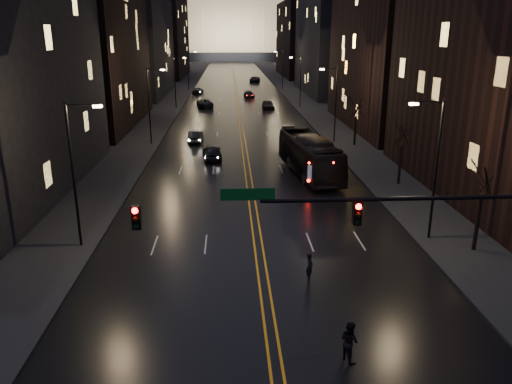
{
  "coord_description": "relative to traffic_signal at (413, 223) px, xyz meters",
  "views": [
    {
      "loc": [
        -1.7,
        -19.02,
        12.65
      ],
      "look_at": [
        -0.12,
        10.08,
        3.38
      ],
      "focal_mm": 35.0,
      "sensor_mm": 36.0,
      "label": 1
    }
  ],
  "objects": [
    {
      "name": "traffic_signal",
      "position": [
        0.0,
        0.0,
        0.0
      ],
      "size": [
        17.29,
        0.45,
        7.0
      ],
      "color": "black",
      "rests_on": "ground"
    },
    {
      "name": "tree_right_mid",
      "position": [
        7.09,
        22.0,
        -0.58
      ],
      "size": [
        2.4,
        2.4,
        6.65
      ],
      "color": "black",
      "rests_on": "ground"
    },
    {
      "name": "streetlamp_right_far",
      "position": [
        4.91,
        70.0,
        -0.02
      ],
      "size": [
        2.13,
        0.25,
        9.0
      ],
      "color": "black",
      "rests_on": "ground"
    },
    {
      "name": "building_right_mid",
      "position": [
        15.09,
        92.0,
        7.9
      ],
      "size": [
        12.0,
        34.0,
        26.0
      ],
      "primitive_type": "cube",
      "color": "black",
      "rests_on": "ground"
    },
    {
      "name": "building_left_mid",
      "position": [
        -26.91,
        54.0,
        8.9
      ],
      "size": [
        12.0,
        30.0,
        28.0
      ],
      "primitive_type": "cube",
      "color": "black",
      "rests_on": "ground"
    },
    {
      "name": "receding_car_b",
      "position": [
        -0.76,
        68.24,
        -4.29
      ],
      "size": [
        2.03,
        4.82,
        1.63
      ],
      "primitive_type": "imported",
      "rotation": [
        0.0,
        0.0,
        0.02
      ],
      "color": "black",
      "rests_on": "ground"
    },
    {
      "name": "receding_car_c",
      "position": [
        -3.41,
        84.9,
        -4.45
      ],
      "size": [
        2.37,
        4.71,
        1.31
      ],
      "primitive_type": "imported",
      "rotation": [
        0.0,
        0.0,
        0.12
      ],
      "color": "black",
      "rests_on": "ground"
    },
    {
      "name": "bus",
      "position": [
        -0.15,
        26.11,
        -3.32
      ],
      "size": [
        4.56,
        13.08,
        3.57
      ],
      "primitive_type": "imported",
      "rotation": [
        0.0,
        0.0,
        0.12
      ],
      "color": "black",
      "rests_on": "ground"
    },
    {
      "name": "streetlamp_right_near",
      "position": [
        4.91,
        10.0,
        -0.02
      ],
      "size": [
        2.13,
        0.25,
        9.0
      ],
      "color": "black",
      "rests_on": "ground"
    },
    {
      "name": "tree_right_near",
      "position": [
        7.09,
        8.0,
        -0.58
      ],
      "size": [
        2.4,
        2.4,
        6.65
      ],
      "color": "black",
      "rests_on": "ground"
    },
    {
      "name": "center_line",
      "position": [
        -5.91,
        130.0,
        -5.08
      ],
      "size": [
        0.62,
        320.0,
        0.01
      ],
      "primitive_type": "cube",
      "color": "orange",
      "rests_on": "road"
    },
    {
      "name": "streetlamp_left_near",
      "position": [
        -16.72,
        10.0,
        -0.02
      ],
      "size": [
        2.13,
        0.25,
        9.0
      ],
      "color": "black",
      "rests_on": "ground"
    },
    {
      "name": "streetlamp_left_mid",
      "position": [
        -16.72,
        40.0,
        -0.02
      ],
      "size": [
        2.13,
        0.25,
        9.0
      ],
      "color": "black",
      "rests_on": "ground"
    },
    {
      "name": "pedestrian_a",
      "position": [
        -3.43,
        5.0,
        -4.34
      ],
      "size": [
        0.44,
        0.6,
        1.52
      ],
      "primitive_type": "imported",
      "rotation": [
        0.0,
        0.0,
        1.42
      ],
      "color": "black",
      "rests_on": "ground"
    },
    {
      "name": "tree_right_far",
      "position": [
        7.09,
        38.0,
        -0.58
      ],
      "size": [
        2.4,
        2.4,
        6.65
      ],
      "color": "black",
      "rests_on": "ground"
    },
    {
      "name": "streetlamp_right_mid",
      "position": [
        4.91,
        40.0,
        -0.02
      ],
      "size": [
        2.13,
        0.25,
        9.0
      ],
      "color": "black",
      "rests_on": "ground"
    },
    {
      "name": "capitol",
      "position": [
        -5.91,
        250.0,
        12.05
      ],
      "size": [
        90.0,
        50.0,
        58.5
      ],
      "color": "black",
      "rests_on": "ground"
    },
    {
      "name": "oncoming_car_c",
      "position": [
        -11.91,
        71.38,
        -4.32
      ],
      "size": [
        3.34,
        5.94,
        1.57
      ],
      "primitive_type": "imported",
      "rotation": [
        0.0,
        0.0,
        3.28
      ],
      "color": "black",
      "rests_on": "ground"
    },
    {
      "name": "building_left_far",
      "position": [
        -26.91,
        92.0,
        4.9
      ],
      "size": [
        12.0,
        34.0,
        20.0
      ],
      "primitive_type": "cube",
      "color": "black",
      "rests_on": "ground"
    },
    {
      "name": "sidewalk_left",
      "position": [
        -19.91,
        130.0,
        -5.02
      ],
      "size": [
        8.0,
        320.0,
        0.16
      ],
      "primitive_type": "cube",
      "color": "black",
      "rests_on": "ground"
    },
    {
      "name": "oncoming_car_a",
      "position": [
        -9.43,
        32.42,
        -4.31
      ],
      "size": [
        2.24,
        4.77,
        1.58
      ],
      "primitive_type": "imported",
      "rotation": [
        0.0,
        0.0,
        3.22
      ],
      "color": "black",
      "rests_on": "ground"
    },
    {
      "name": "receding_car_d",
      "position": [
        -0.44,
        119.54,
        -4.32
      ],
      "size": [
        3.21,
        5.88,
        1.56
      ],
      "primitive_type": "imported",
      "rotation": [
        0.0,
        0.0,
        -0.11
      ],
      "color": "black",
      "rests_on": "ground"
    },
    {
      "name": "receding_car_a",
      "position": [
        -0.16,
        43.08,
        -4.37
      ],
      "size": [
        1.98,
        4.56,
        1.46
      ],
      "primitive_type": "imported",
      "rotation": [
        0.0,
        0.0,
        -0.1
      ],
      "color": "black",
      "rests_on": "ground"
    },
    {
      "name": "streetlamp_right_dist",
      "position": [
        4.91,
        100.0,
        -0.02
      ],
      "size": [
        2.13,
        0.25,
        9.0
      ],
      "color": "black",
      "rests_on": "ground"
    },
    {
      "name": "streetlamp_left_dist",
      "position": [
        -16.72,
        100.0,
        -0.02
      ],
      "size": [
        2.13,
        0.25,
        9.0
      ],
      "color": "black",
      "rests_on": "ground"
    },
    {
      "name": "ground",
      "position": [
        -5.91,
        0.0,
        -5.1
      ],
      "size": [
        900.0,
        900.0,
        0.0
      ],
      "primitive_type": "plane",
      "color": "black",
      "rests_on": "ground"
    },
    {
      "name": "building_right_dist",
      "position": [
        15.09,
        140.0,
        5.9
      ],
      "size": [
        12.0,
        40.0,
        22.0
      ],
      "primitive_type": "cube",
      "color": "black",
      "rests_on": "ground"
    },
    {
      "name": "road",
      "position": [
        -5.91,
        130.0,
        -5.09
      ],
      "size": [
        20.0,
        320.0,
        0.02
      ],
      "primitive_type": "cube",
      "color": "black",
      "rests_on": "ground"
    },
    {
      "name": "streetlamp_left_far",
      "position": [
        -16.72,
        70.0,
        -0.02
      ],
      "size": [
        2.13,
        0.25,
        9.0
      ],
      "color": "black",
      "rests_on": "ground"
    },
    {
      "name": "building_left_dist",
      "position": [
        -26.91,
        140.0,
        6.9
      ],
      "size": [
        12.0,
        40.0,
        24.0
      ],
      "primitive_type": "cube",
      "color": "black",
      "rests_on": "ground"
    },
    {
      "name": "pedestrian_b",
      "position": [
        -2.93,
        -2.0,
        -4.23
      ],
      "size": [
        0.8,
        0.97,
        1.75
      ],
      "primitive_type": "imported",
      "rotation": [
        0.0,
        0.0,
        2.04
      ],
      "color": "black",
      "rests_on": "ground"
    },
    {
      "name": "sidewalk_right",
      "position": [
        8.09,
        130.0,
        -5.02
      ],
      "size": [
        8.0,
        320.0,
        0.16
      ],
      "primitive_type": "cube",
      "color": "black",
      "rests_on": "ground"
    },
    {
      "name": "oncoming_car_d",
      "position": [
        -14.41,
        92.56,
        -4.38
      ],
      "size": [
        2.47,
        5.12,
        1.44
      ],
      "primitive_type": "imported",
      "rotation": [
        0.0,
        0.0,
        3.05
      ],
      "color": "black",
      "rests_on": "ground"
    },
    {
      "name": "oncoming_car_b",
      "position": [
        -11.73,
        40.98,
        -4.38
      ],
      "size": [
        1.63,
        4.43,
        1.45
      ],
      "primitive_type": "imported",
      "rotation": [
        0.0,
        0.0,
        3.12
      ],
      "color": "black",
      "rests_on": "ground"
    }
  ]
}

